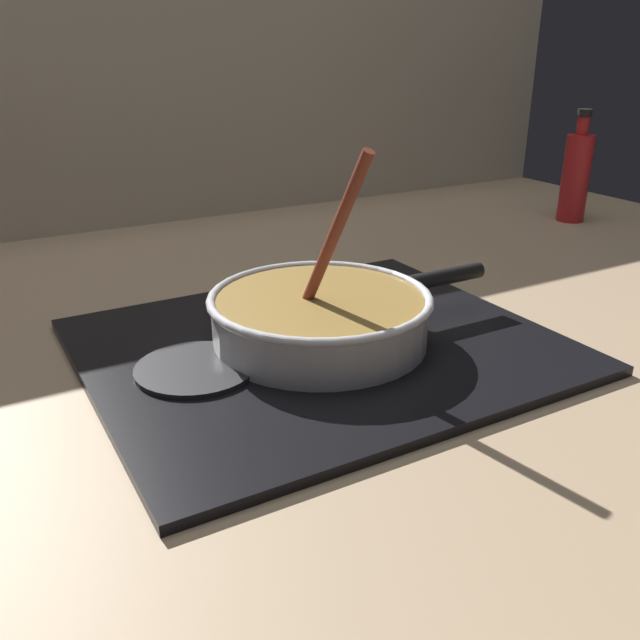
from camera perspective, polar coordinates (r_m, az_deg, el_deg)
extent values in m
cube|color=#9E8466|center=(0.77, -6.11, -7.36)|extent=(2.40, 1.60, 0.04)
cube|color=#B2A893|center=(1.43, -20.26, 17.81)|extent=(2.40, 0.02, 0.55)
cube|color=black|center=(0.85, 0.00, -2.21)|extent=(0.56, 0.48, 0.01)
torus|color=#592D0C|center=(0.84, 0.00, -1.59)|extent=(0.17, 0.17, 0.01)
cylinder|color=#262628|center=(0.78, -10.44, -4.03)|extent=(0.14, 0.14, 0.01)
cylinder|color=silver|center=(0.83, 0.00, 0.00)|extent=(0.26, 0.26, 0.06)
cylinder|color=olive|center=(0.83, 0.00, 0.26)|extent=(0.25, 0.25, 0.05)
torus|color=silver|center=(0.82, 0.00, 1.89)|extent=(0.28, 0.28, 0.01)
cylinder|color=black|center=(0.93, 10.46, 3.61)|extent=(0.12, 0.02, 0.02)
cylinder|color=#EDD88C|center=(0.79, 6.08, 0.15)|extent=(0.04, 0.04, 0.01)
cylinder|color=#E5CC7A|center=(0.76, -3.37, -0.70)|extent=(0.03, 0.03, 0.01)
cylinder|color=#E5CC7A|center=(0.73, 1.90, -1.64)|extent=(0.03, 0.03, 0.01)
cylinder|color=#EDD88C|center=(0.81, -2.78, 0.86)|extent=(0.04, 0.04, 0.01)
cylinder|color=maroon|center=(0.77, 1.15, 7.06)|extent=(0.05, 0.11, 0.21)
cube|color=brown|center=(0.83, -1.38, 0.99)|extent=(0.04, 0.05, 0.01)
cylinder|color=red|center=(1.55, 20.73, 11.08)|extent=(0.06, 0.06, 0.18)
cylinder|color=red|center=(1.54, 21.29, 15.02)|extent=(0.03, 0.03, 0.04)
cylinder|color=black|center=(1.54, 21.43, 15.96)|extent=(0.03, 0.03, 0.02)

